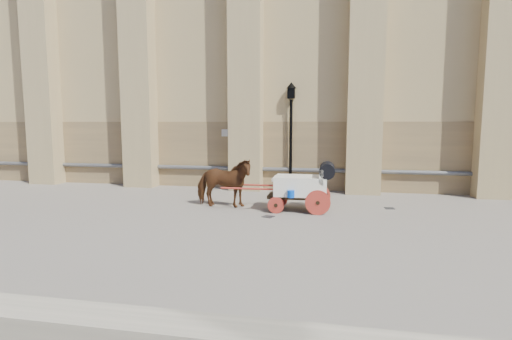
# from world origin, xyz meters

# --- Properties ---
(ground) EXTENTS (90.00, 90.00, 0.00)m
(ground) POSITION_xyz_m (0.00, 0.00, 0.00)
(ground) COLOR #6D645A
(ground) RESTS_ON ground
(cathedral) EXTENTS (44.80, 9.20, 19.20)m
(cathedral) POSITION_xyz_m (2.07, 7.81, 9.01)
(cathedral) COLOR tan
(cathedral) RESTS_ON ground
(horse) EXTENTS (2.06, 0.97, 1.72)m
(horse) POSITION_xyz_m (-0.97, -0.18, 0.86)
(horse) COLOR #613116
(horse) RESTS_ON ground
(carriage) EXTENTS (3.78, 1.35, 1.65)m
(carriage) POSITION_xyz_m (1.86, -0.24, 0.89)
(carriage) COLOR black
(carriage) RESTS_ON ground
(street_lamp) EXTENTS (0.44, 0.44, 4.68)m
(street_lamp) POSITION_xyz_m (0.95, 3.80, 2.50)
(street_lamp) COLOR black
(street_lamp) RESTS_ON ground
(drain_grate_near) EXTENTS (0.41, 0.41, 0.01)m
(drain_grate_near) POSITION_xyz_m (0.81, -1.33, 0.01)
(drain_grate_near) COLOR black
(drain_grate_near) RESTS_ON ground
(drain_grate_far) EXTENTS (0.35, 0.35, 0.01)m
(drain_grate_far) POSITION_xyz_m (4.73, 0.70, 0.01)
(drain_grate_far) COLOR black
(drain_grate_far) RESTS_ON ground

